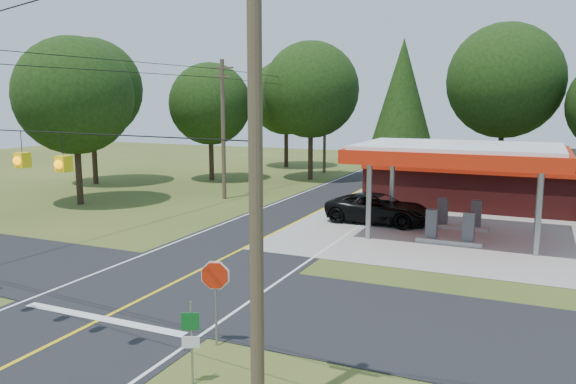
% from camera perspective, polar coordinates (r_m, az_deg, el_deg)
% --- Properties ---
extents(ground, '(120.00, 120.00, 0.00)m').
position_cam_1_polar(ground, '(22.50, -12.15, -9.37)').
color(ground, '#3B4D1B').
rests_on(ground, ground).
extents(main_highway, '(8.00, 120.00, 0.02)m').
position_cam_1_polar(main_highway, '(22.50, -12.15, -9.35)').
color(main_highway, black).
rests_on(main_highway, ground).
extents(cross_road, '(70.00, 7.00, 0.02)m').
position_cam_1_polar(cross_road, '(22.50, -12.15, -9.34)').
color(cross_road, black).
rests_on(cross_road, ground).
extents(lane_center_yellow, '(0.15, 110.00, 0.00)m').
position_cam_1_polar(lane_center_yellow, '(22.49, -12.15, -9.31)').
color(lane_center_yellow, yellow).
rests_on(lane_center_yellow, main_highway).
extents(gas_canopy, '(10.60, 7.40, 4.88)m').
position_cam_1_polar(gas_canopy, '(30.50, 16.87, 3.52)').
color(gas_canopy, gray).
rests_on(gas_canopy, ground).
extents(convenience_store, '(16.40, 7.55, 3.80)m').
position_cam_1_polar(convenience_store, '(40.55, 19.91, 1.35)').
color(convenience_store, '#591B19').
rests_on(convenience_store, ground).
extents(utility_pole_near_right, '(1.80, 0.30, 11.50)m').
position_cam_1_polar(utility_pole_near_right, '(11.46, -3.32, 3.47)').
color(utility_pole_near_right, '#473828').
rests_on(utility_pole_near_right, ground).
extents(utility_pole_far_left, '(1.80, 0.30, 10.00)m').
position_cam_1_polar(utility_pole_far_left, '(40.84, -6.61, 6.53)').
color(utility_pole_far_left, '#473828').
rests_on(utility_pole_far_left, ground).
extents(utility_pole_north, '(0.30, 0.30, 9.50)m').
position_cam_1_polar(utility_pole_north, '(55.62, 3.75, 6.82)').
color(utility_pole_north, '#473828').
rests_on(utility_pole_north, ground).
extents(overhead_beacons, '(17.04, 2.04, 1.03)m').
position_cam_1_polar(overhead_beacons, '(17.70, -27.08, 5.34)').
color(overhead_beacons, black).
rests_on(overhead_beacons, ground).
extents(treeline_backdrop, '(70.27, 51.59, 13.30)m').
position_cam_1_polar(treeline_backdrop, '(42.83, 7.94, 9.69)').
color(treeline_backdrop, '#332316').
rests_on(treeline_backdrop, ground).
extents(suv_car, '(6.42, 6.42, 1.71)m').
position_cam_1_polar(suv_car, '(33.28, 9.22, -1.68)').
color(suv_car, black).
rests_on(suv_car, ground).
extents(octagonal_stop_sign, '(0.86, 0.31, 2.59)m').
position_cam_1_polar(octagonal_stop_sign, '(16.51, -7.41, -9.08)').
color(octagonal_stop_sign, gray).
rests_on(octagonal_stop_sign, ground).
extents(route_sign_post, '(0.42, 0.22, 2.20)m').
position_cam_1_polar(route_sign_post, '(14.66, -9.83, -14.19)').
color(route_sign_post, gray).
rests_on(route_sign_post, ground).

